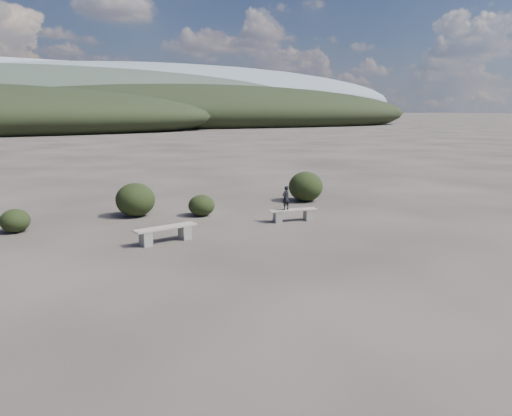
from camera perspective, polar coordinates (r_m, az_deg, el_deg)
name	(u,v)px	position (r m, az deg, el deg)	size (l,w,h in m)	color
ground	(288,284)	(11.59, 3.67, -8.72)	(1200.00, 1200.00, 0.00)	#2F2925
bench_left	(166,233)	(15.28, -10.28, -2.81)	(2.00, 0.84, 0.49)	gray
bench_right	(293,214)	(17.94, 4.24, -0.69)	(1.79, 0.58, 0.44)	gray
seated_person	(286,198)	(17.72, 3.43, 1.15)	(0.31, 0.20, 0.85)	black
shrub_a	(15,221)	(18.06, -25.83, -1.32)	(0.94, 0.94, 0.77)	black
shrub_b	(135,200)	(19.24, -13.62, 0.92)	(1.46, 1.46, 1.26)	black
shrub_c	(202,205)	(18.92, -6.24, 0.30)	(1.00, 1.00, 0.80)	black
shrub_d	(306,186)	(21.91, 5.70, 2.46)	(1.49, 1.49, 1.30)	black
mountain_ridges	(19,99)	(348.73, -25.46, 11.20)	(500.00, 400.00, 56.00)	black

